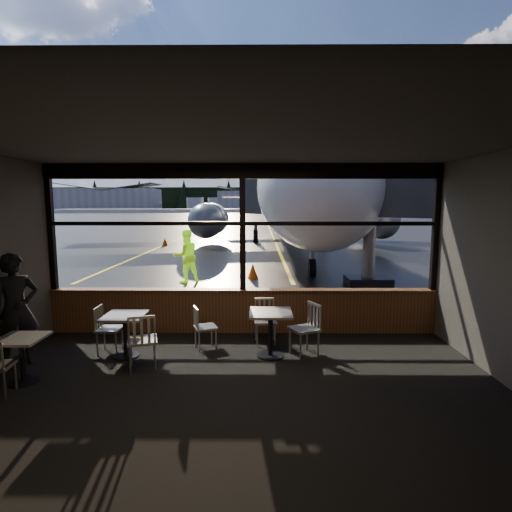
{
  "coord_description": "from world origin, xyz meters",
  "views": [
    {
      "loc": [
        0.34,
        -8.17,
        2.68
      ],
      "look_at": [
        0.27,
        1.0,
        1.5
      ],
      "focal_mm": 28.0,
      "sensor_mm": 36.0,
      "label": 1
    }
  ],
  "objects_px": {
    "jet_bridge": "(355,217)",
    "cafe_table_mid": "(125,336)",
    "chair_near_n": "(265,322)",
    "chair_near_e": "(304,330)",
    "airliner": "(292,157)",
    "cafe_table_near": "(271,334)",
    "cafe_table_left": "(22,360)",
    "chair_mid_s": "(142,341)",
    "passenger": "(16,310)",
    "cone_wing": "(165,242)",
    "ground_crew": "(186,256)",
    "cone_nose": "(253,271)",
    "chair_mid_w": "(110,329)",
    "chair_near_w": "(205,328)"
  },
  "relations": [
    {
      "from": "jet_bridge",
      "to": "cafe_table_mid",
      "type": "relative_size",
      "value": 13.67
    },
    {
      "from": "chair_near_n",
      "to": "chair_near_e",
      "type": "bearing_deg",
      "value": 134.0
    },
    {
      "from": "airliner",
      "to": "cafe_table_near",
      "type": "bearing_deg",
      "value": -94.55
    },
    {
      "from": "cafe_table_left",
      "to": "chair_near_e",
      "type": "height_order",
      "value": "chair_near_e"
    },
    {
      "from": "chair_mid_s",
      "to": "passenger",
      "type": "bearing_deg",
      "value": 159.15
    },
    {
      "from": "chair_mid_s",
      "to": "cone_wing",
      "type": "bearing_deg",
      "value": 86.32
    },
    {
      "from": "chair_mid_s",
      "to": "ground_crew",
      "type": "height_order",
      "value": "ground_crew"
    },
    {
      "from": "cafe_table_mid",
      "to": "cone_wing",
      "type": "distance_m",
      "value": 19.81
    },
    {
      "from": "cafe_table_near",
      "to": "cafe_table_left",
      "type": "relative_size",
      "value": 1.15
    },
    {
      "from": "chair_near_e",
      "to": "ground_crew",
      "type": "bearing_deg",
      "value": 0.42
    },
    {
      "from": "airliner",
      "to": "chair_mid_s",
      "type": "height_order",
      "value": "airliner"
    },
    {
      "from": "passenger",
      "to": "ground_crew",
      "type": "distance_m",
      "value": 7.39
    },
    {
      "from": "cafe_table_mid",
      "to": "cone_nose",
      "type": "relative_size",
      "value": 1.39
    },
    {
      "from": "cafe_table_left",
      "to": "chair_mid_w",
      "type": "distance_m",
      "value": 1.51
    },
    {
      "from": "chair_mid_s",
      "to": "chair_near_e",
      "type": "bearing_deg",
      "value": -2.59
    },
    {
      "from": "jet_bridge",
      "to": "chair_near_w",
      "type": "distance_m",
      "value": 7.98
    },
    {
      "from": "cafe_table_near",
      "to": "chair_mid_w",
      "type": "height_order",
      "value": "chair_mid_w"
    },
    {
      "from": "jet_bridge",
      "to": "cone_wing",
      "type": "xyz_separation_m",
      "value": [
        -9.5,
        12.55,
        -2.02
      ]
    },
    {
      "from": "chair_near_n",
      "to": "chair_mid_w",
      "type": "xyz_separation_m",
      "value": [
        -2.83,
        -0.51,
        0.0
      ]
    },
    {
      "from": "cone_nose",
      "to": "jet_bridge",
      "type": "bearing_deg",
      "value": -11.91
    },
    {
      "from": "jet_bridge",
      "to": "chair_near_e",
      "type": "xyz_separation_m",
      "value": [
        -2.46,
        -6.79,
        -1.8
      ]
    },
    {
      "from": "chair_near_w",
      "to": "chair_near_n",
      "type": "height_order",
      "value": "chair_near_n"
    },
    {
      "from": "chair_near_e",
      "to": "cafe_table_mid",
      "type": "bearing_deg",
      "value": 65.81
    },
    {
      "from": "cafe_table_left",
      "to": "chair_near_e",
      "type": "relative_size",
      "value": 0.75
    },
    {
      "from": "jet_bridge",
      "to": "chair_near_n",
      "type": "relative_size",
      "value": 11.98
    },
    {
      "from": "jet_bridge",
      "to": "chair_mid_s",
      "type": "distance_m",
      "value": 9.23
    },
    {
      "from": "cafe_table_near",
      "to": "ground_crew",
      "type": "distance_m",
      "value": 7.38
    },
    {
      "from": "cafe_table_mid",
      "to": "chair_mid_s",
      "type": "relative_size",
      "value": 0.79
    },
    {
      "from": "cafe_table_left",
      "to": "chair_near_n",
      "type": "height_order",
      "value": "chair_near_n"
    },
    {
      "from": "chair_mid_s",
      "to": "ground_crew",
      "type": "bearing_deg",
      "value": 78.94
    },
    {
      "from": "ground_crew",
      "to": "cafe_table_left",
      "type": "bearing_deg",
      "value": 52.55
    },
    {
      "from": "jet_bridge",
      "to": "chair_near_w",
      "type": "height_order",
      "value": "jet_bridge"
    },
    {
      "from": "cafe_table_mid",
      "to": "chair_near_e",
      "type": "xyz_separation_m",
      "value": [
        3.17,
        0.09,
        0.09
      ]
    },
    {
      "from": "passenger",
      "to": "cone_wing",
      "type": "height_order",
      "value": "passenger"
    },
    {
      "from": "chair_near_n",
      "to": "cone_wing",
      "type": "height_order",
      "value": "chair_near_n"
    },
    {
      "from": "cone_wing",
      "to": "jet_bridge",
      "type": "bearing_deg",
      "value": -52.87
    },
    {
      "from": "cone_nose",
      "to": "ground_crew",
      "type": "bearing_deg",
      "value": -161.79
    },
    {
      "from": "chair_near_e",
      "to": "cafe_table_left",
      "type": "bearing_deg",
      "value": 78.96
    },
    {
      "from": "chair_mid_s",
      "to": "cafe_table_mid",
      "type": "bearing_deg",
      "value": 114.09
    },
    {
      "from": "cafe_table_left",
      "to": "chair_near_e",
      "type": "xyz_separation_m",
      "value": [
        4.37,
        1.15,
        0.12
      ]
    },
    {
      "from": "chair_near_e",
      "to": "cone_nose",
      "type": "height_order",
      "value": "chair_near_e"
    },
    {
      "from": "jet_bridge",
      "to": "cone_wing",
      "type": "height_order",
      "value": "jet_bridge"
    },
    {
      "from": "jet_bridge",
      "to": "cafe_table_left",
      "type": "height_order",
      "value": "jet_bridge"
    },
    {
      "from": "airliner",
      "to": "ground_crew",
      "type": "xyz_separation_m",
      "value": [
        -4.72,
        -14.04,
        -4.97
      ]
    },
    {
      "from": "cafe_table_left",
      "to": "chair_near_w",
      "type": "distance_m",
      "value": 2.96
    },
    {
      "from": "ground_crew",
      "to": "cone_wing",
      "type": "xyz_separation_m",
      "value": [
        -3.71,
        12.57,
        -0.66
      ]
    },
    {
      "from": "ground_crew",
      "to": "chair_near_n",
      "type": "bearing_deg",
      "value": 83.27
    },
    {
      "from": "cafe_table_mid",
      "to": "ground_crew",
      "type": "relative_size",
      "value": 0.42
    },
    {
      "from": "airliner",
      "to": "chair_near_n",
      "type": "bearing_deg",
      "value": -94.96
    },
    {
      "from": "cafe_table_near",
      "to": "chair_near_n",
      "type": "xyz_separation_m",
      "value": [
        -0.08,
        0.67,
        0.03
      ]
    }
  ]
}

